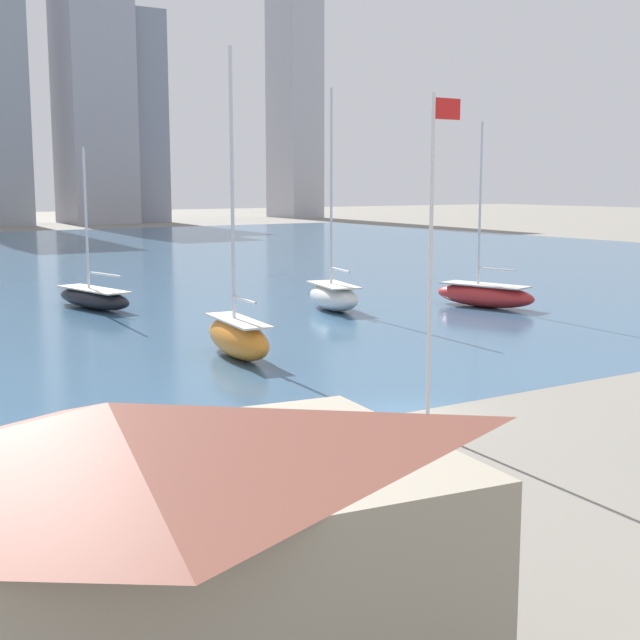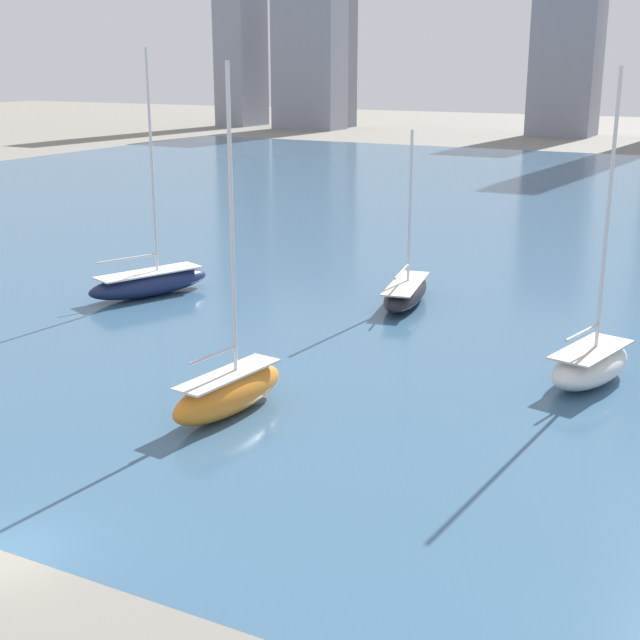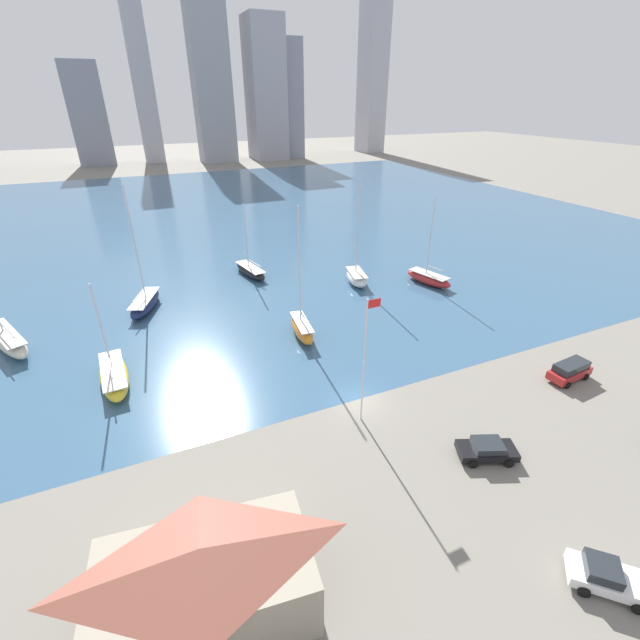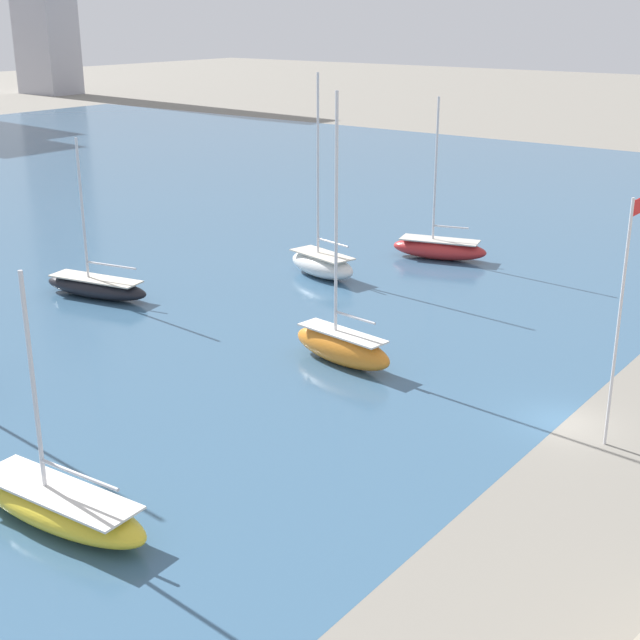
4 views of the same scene
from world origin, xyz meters
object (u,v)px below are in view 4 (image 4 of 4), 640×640
object	(u,v)px
flag_pole	(620,316)
sailboat_yellow	(58,505)
sailboat_red	(439,248)
sailboat_white	(322,263)
sailboat_black	(96,286)
sailboat_orange	(342,345)

from	to	relation	value
flag_pole	sailboat_yellow	world-z (taller)	flag_pole
sailboat_red	sailboat_white	distance (m)	10.77
flag_pole	sailboat_yellow	xyz separation A→B (m)	(-19.60, 14.69, -5.47)
sailboat_black	sailboat_white	size ratio (longest dim) A/B	0.74
sailboat_black	flag_pole	bearing A→B (deg)	-101.80
sailboat_yellow	sailboat_red	bearing A→B (deg)	6.67
flag_pole	sailboat_black	bearing A→B (deg)	89.34
sailboat_red	sailboat_white	xyz separation A→B (m)	(-9.77, 4.53, 0.12)
flag_pole	sailboat_red	size ratio (longest dim) A/B	0.90
sailboat_black	sailboat_red	bearing A→B (deg)	-42.26
flag_pole	sailboat_orange	bearing A→B (deg)	87.62
sailboat_yellow	flag_pole	bearing A→B (deg)	-40.36
sailboat_black	sailboat_orange	distance (m)	21.04
sailboat_red	sailboat_white	bearing A→B (deg)	139.37
sailboat_yellow	sailboat_black	bearing A→B (deg)	44.07
sailboat_orange	sailboat_yellow	world-z (taller)	sailboat_orange
sailboat_black	sailboat_orange	size ratio (longest dim) A/B	0.73
sailboat_black	sailboat_yellow	world-z (taller)	sailboat_black
sailboat_black	sailboat_red	xyz separation A→B (m)	(23.38, -14.12, 0.12)
sailboat_yellow	sailboat_red	distance (m)	44.11
sailboat_black	sailboat_orange	bearing A→B (deg)	-100.52
sailboat_orange	flag_pole	bearing A→B (deg)	-85.32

